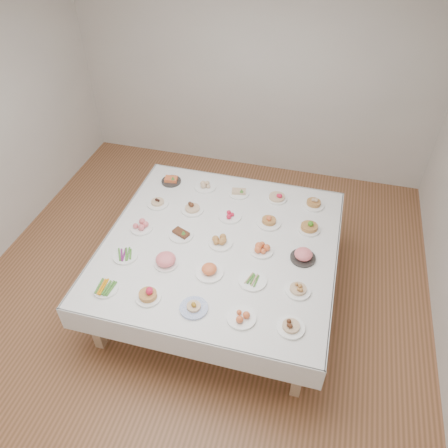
% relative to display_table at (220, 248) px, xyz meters
% --- Properties ---
extents(room_envelope, '(5.02, 5.02, 2.81)m').
position_rel_display_table_xyz_m(room_envelope, '(-0.23, 0.07, 1.15)').
color(room_envelope, '#9C6341').
rests_on(room_envelope, ground).
extents(display_table, '(2.33, 2.33, 0.75)m').
position_rel_display_table_xyz_m(display_table, '(0.00, 0.00, 0.00)').
color(display_table, white).
rests_on(display_table, ground).
extents(dish_0, '(0.23, 0.23, 0.06)m').
position_rel_display_table_xyz_m(dish_0, '(-0.84, -0.85, 0.09)').
color(dish_0, white).
rests_on(dish_0, display_table).
extents(dish_1, '(0.23, 0.23, 0.14)m').
position_rel_display_table_xyz_m(dish_1, '(-0.43, -0.84, 0.13)').
color(dish_1, white).
rests_on(dish_1, display_table).
extents(dish_2, '(0.25, 0.25, 0.12)m').
position_rel_display_table_xyz_m(dish_2, '(-0.00, -0.85, 0.11)').
color(dish_2, '#4C66B2').
rests_on(dish_2, display_table).
extents(dish_3, '(0.25, 0.25, 0.10)m').
position_rel_display_table_xyz_m(dish_3, '(0.42, -0.84, 0.10)').
color(dish_3, white).
rests_on(dish_3, display_table).
extents(dish_4, '(0.23, 0.23, 0.12)m').
position_rel_display_table_xyz_m(dish_4, '(0.84, -0.83, 0.11)').
color(dish_4, white).
rests_on(dish_4, display_table).
extents(dish_5, '(0.24, 0.24, 0.05)m').
position_rel_display_table_xyz_m(dish_5, '(-0.84, -0.42, 0.09)').
color(dish_5, white).
rests_on(dish_5, display_table).
extents(dish_6, '(0.23, 0.23, 0.15)m').
position_rel_display_table_xyz_m(dish_6, '(-0.42, -0.41, 0.14)').
color(dish_6, white).
rests_on(dish_6, display_table).
extents(dish_7, '(0.26, 0.26, 0.14)m').
position_rel_display_table_xyz_m(dish_7, '(0.01, -0.42, 0.13)').
color(dish_7, white).
rests_on(dish_7, display_table).
extents(dish_8, '(0.26, 0.26, 0.05)m').
position_rel_display_table_xyz_m(dish_8, '(0.42, -0.41, 0.08)').
color(dish_8, white).
rests_on(dish_8, display_table).
extents(dish_9, '(0.23, 0.23, 0.11)m').
position_rel_display_table_xyz_m(dish_9, '(0.84, -0.42, 0.11)').
color(dish_9, white).
rests_on(dish_9, display_table).
extents(dish_10, '(0.24, 0.24, 0.11)m').
position_rel_display_table_xyz_m(dish_10, '(-0.85, -0.01, 0.11)').
color(dish_10, white).
rests_on(dish_10, display_table).
extents(dish_11, '(0.25, 0.25, 0.11)m').
position_rel_display_table_xyz_m(dish_11, '(-0.42, 0.00, 0.11)').
color(dish_11, white).
rests_on(dish_11, display_table).
extents(dish_12, '(0.24, 0.24, 0.10)m').
position_rel_display_table_xyz_m(dish_12, '(0.01, -0.01, 0.11)').
color(dish_12, white).
rests_on(dish_12, display_table).
extents(dish_13, '(0.23, 0.23, 0.11)m').
position_rel_display_table_xyz_m(dish_13, '(0.43, -0.01, 0.11)').
color(dish_13, white).
rests_on(dish_13, display_table).
extents(dish_14, '(0.24, 0.24, 0.15)m').
position_rel_display_table_xyz_m(dish_14, '(0.83, -0.00, 0.14)').
color(dish_14, '#2B2927').
rests_on(dish_14, display_table).
extents(dish_15, '(0.23, 0.23, 0.11)m').
position_rel_display_table_xyz_m(dish_15, '(-0.84, 0.42, 0.11)').
color(dish_15, white).
rests_on(dish_15, display_table).
extents(dish_16, '(0.24, 0.24, 0.14)m').
position_rel_display_table_xyz_m(dish_16, '(-0.43, 0.41, 0.13)').
color(dish_16, white).
rests_on(dish_16, display_table).
extents(dish_17, '(0.24, 0.24, 0.10)m').
position_rel_display_table_xyz_m(dish_17, '(-0.00, 0.41, 0.10)').
color(dish_17, white).
rests_on(dish_17, display_table).
extents(dish_18, '(0.25, 0.25, 0.13)m').
position_rel_display_table_xyz_m(dish_18, '(0.42, 0.42, 0.12)').
color(dish_18, white).
rests_on(dish_18, display_table).
extents(dish_19, '(0.23, 0.23, 0.13)m').
position_rel_display_table_xyz_m(dish_19, '(0.84, 0.43, 0.13)').
color(dish_19, white).
rests_on(dish_19, display_table).
extents(dish_20, '(0.23, 0.23, 0.10)m').
position_rel_display_table_xyz_m(dish_20, '(-0.84, 0.85, 0.10)').
color(dish_20, '#2B2927').
rests_on(dish_20, display_table).
extents(dish_21, '(0.25, 0.25, 0.10)m').
position_rel_display_table_xyz_m(dish_21, '(-0.41, 0.85, 0.10)').
color(dish_21, white).
rests_on(dish_21, display_table).
extents(dish_22, '(0.23, 0.23, 0.11)m').
position_rel_display_table_xyz_m(dish_22, '(-0.01, 0.83, 0.11)').
color(dish_22, white).
rests_on(dish_22, display_table).
extents(dish_23, '(0.22, 0.22, 0.13)m').
position_rel_display_table_xyz_m(dish_23, '(0.43, 0.85, 0.12)').
color(dish_23, white).
rests_on(dish_23, display_table).
extents(dish_24, '(0.23, 0.23, 0.12)m').
position_rel_display_table_xyz_m(dish_24, '(0.84, 0.84, 0.12)').
color(dish_24, white).
rests_on(dish_24, display_table).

